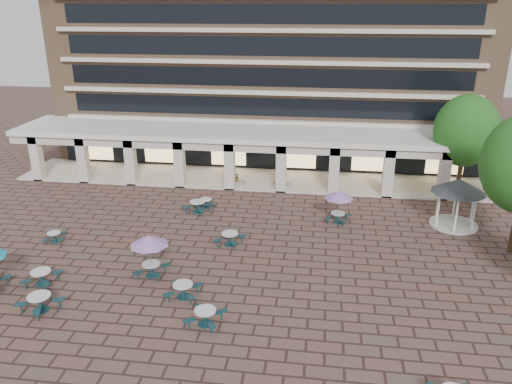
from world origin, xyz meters
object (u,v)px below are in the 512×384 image
picnic_table_2 (205,316)px  picnic_table_1 (183,289)px  picnic_table_0 (40,302)px  planter_left (236,181)px  gazebo (458,191)px  planter_right (281,183)px

picnic_table_2 → picnic_table_1: bearing=140.2°
picnic_table_1 → picnic_table_2: bearing=-48.0°
picnic_table_0 → picnic_table_2: 8.48m
picnic_table_0 → picnic_table_1: size_ratio=1.26×
planter_left → gazebo: bearing=-18.9°
picnic_table_0 → planter_left: bearing=94.2°
picnic_table_1 → picnic_table_2: size_ratio=0.92×
planter_right → gazebo: bearing=-24.1°
picnic_table_1 → picnic_table_2: 2.72m
gazebo → planter_left: gazebo is taller
picnic_table_2 → planter_right: planter_right is taller
picnic_table_0 → picnic_table_2: picnic_table_0 is taller
picnic_table_2 → gazebo: gazebo is taller
picnic_table_0 → picnic_table_2: bearing=23.6°
picnic_table_0 → planter_right: bearing=84.8°
picnic_table_0 → planter_left: (6.67, 19.01, 0.02)m
picnic_table_1 → planter_right: (3.66, 16.89, 0.01)m
picnic_table_0 → planter_left: planter_left is taller
picnic_table_0 → planter_left: size_ratio=1.56×
gazebo → planter_right: gazebo is taller
gazebo → planter_right: size_ratio=2.42×
picnic_table_0 → picnic_table_2: size_ratio=1.16×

